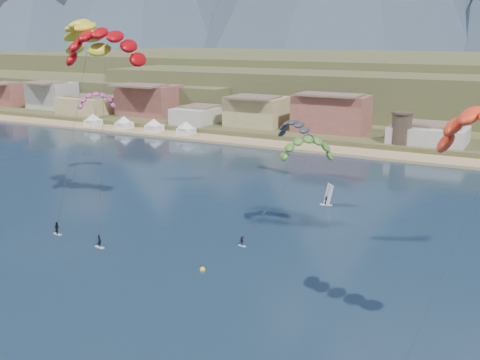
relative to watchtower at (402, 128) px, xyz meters
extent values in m
plane|color=black|center=(-5.00, -114.00, -6.37)|extent=(2400.00, 2400.00, 0.00)
cube|color=tan|center=(-5.00, -8.00, -6.12)|extent=(2200.00, 12.00, 0.90)
cube|color=brown|center=(-205.00, 86.00, 0.63)|extent=(280.00, 130.00, 10.00)
cube|color=brown|center=(-45.00, 146.00, 4.63)|extent=(380.00, 170.00, 18.00)
cylinder|color=#47382D|center=(0.00, 0.00, -0.37)|extent=(5.20, 5.20, 8.00)
cylinder|color=#47382D|center=(0.00, 0.00, 3.93)|extent=(5.82, 5.82, 0.60)
cube|color=white|center=(-100.00, -8.00, -4.67)|extent=(4.50, 4.50, 2.00)
pyramid|color=white|center=(-100.00, -8.00, -1.67)|extent=(6.40, 6.40, 2.00)
cube|color=white|center=(-87.00, -8.00, -4.67)|extent=(4.50, 4.50, 2.00)
pyramid|color=white|center=(-87.00, -8.00, -1.67)|extent=(6.40, 6.40, 2.00)
cube|color=white|center=(-75.00, -8.00, -4.67)|extent=(4.50, 4.50, 2.00)
pyramid|color=white|center=(-75.00, -8.00, -1.67)|extent=(6.40, 6.40, 2.00)
cube|color=white|center=(-63.00, -8.00, -4.67)|extent=(4.50, 4.50, 2.00)
pyramid|color=white|center=(-63.00, -8.00, -1.67)|extent=(6.40, 6.40, 2.00)
cube|color=silver|center=(-22.77, -92.60, -6.32)|extent=(1.69, 0.75, 0.11)
imported|color=black|center=(-22.77, -92.60, -5.32)|extent=(0.75, 0.56, 1.88)
cylinder|color=#262626|center=(-26.00, -87.19, 7.29)|extent=(0.05, 0.05, 27.92)
cube|color=silver|center=(-32.50, -91.31, -6.31)|extent=(1.72, 0.82, 0.11)
imported|color=black|center=(-32.50, -91.31, -5.31)|extent=(1.05, 0.89, 1.91)
cylinder|color=#262626|center=(-33.29, -85.84, 8.05)|extent=(0.05, 0.05, 28.63)
cylinder|color=#262626|center=(26.65, -104.75, 4.48)|extent=(0.05, 0.05, 21.40)
cube|color=silver|center=(-4.53, -82.24, -6.33)|extent=(1.33, 0.66, 0.09)
imported|color=black|center=(-4.53, -82.24, -5.55)|extent=(1.05, 0.74, 1.47)
cylinder|color=#262626|center=(-1.15, -78.24, 0.27)|extent=(0.05, 0.05, 15.49)
cylinder|color=#262626|center=(-51.29, -63.82, 1.39)|extent=(0.04, 0.04, 16.93)
cylinder|color=#262626|center=(-13.80, -44.39, -1.77)|extent=(0.04, 0.04, 11.74)
cube|color=silver|center=(-0.61, -56.54, -6.31)|extent=(2.30, 0.94, 0.11)
imported|color=black|center=(-0.61, -56.54, -5.45)|extent=(0.85, 0.61, 1.61)
cube|color=white|center=(-0.24, -56.54, -4.30)|extent=(1.18, 2.52, 3.84)
sphere|color=yellow|center=(-4.97, -92.65, -6.25)|extent=(0.72, 0.72, 0.72)
camera|label=1|loc=(32.44, -152.41, 24.09)|focal=42.66mm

